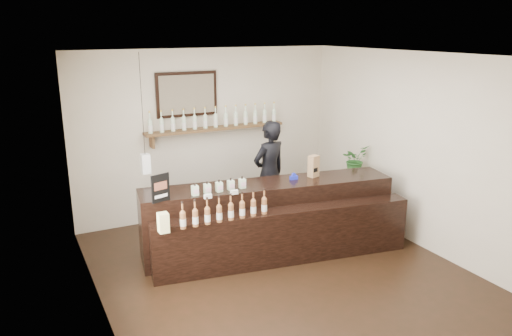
{
  "coord_description": "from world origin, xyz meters",
  "views": [
    {
      "loc": [
        -2.99,
        -5.19,
        3.11
      ],
      "look_at": [
        0.0,
        0.7,
        1.25
      ],
      "focal_mm": 35.0,
      "sensor_mm": 36.0,
      "label": 1
    }
  ],
  "objects": [
    {
      "name": "promo_sign",
      "position": [
        -1.38,
        0.62,
        1.18
      ],
      "size": [
        0.25,
        0.09,
        0.36
      ],
      "color": "black",
      "rests_on": "counter"
    },
    {
      "name": "side_cabinet",
      "position": [
        2.0,
        1.08,
        0.41
      ],
      "size": [
        0.41,
        0.56,
        0.81
      ],
      "color": "#57351D",
      "rests_on": "ground"
    },
    {
      "name": "tape_dispenser",
      "position": [
        0.6,
        0.68,
        1.04
      ],
      "size": [
        0.12,
        0.06,
        0.1
      ],
      "color": "#1B27C3",
      "rests_on": "counter"
    },
    {
      "name": "ground",
      "position": [
        0.0,
        0.0,
        0.0
      ],
      "size": [
        5.0,
        5.0,
        0.0
      ],
      "primitive_type": "plane",
      "color": "black",
      "rests_on": "ground"
    },
    {
      "name": "paper_bag",
      "position": [
        0.93,
        0.67,
        1.16
      ],
      "size": [
        0.17,
        0.15,
        0.32
      ],
      "color": "#8D6644",
      "rests_on": "counter"
    },
    {
      "name": "back_wall_decor",
      "position": [
        -0.14,
        2.37,
        1.75
      ],
      "size": [
        2.66,
        0.96,
        1.69
      ],
      "color": "#57351D",
      "rests_on": "ground"
    },
    {
      "name": "room_shell",
      "position": [
        0.0,
        0.0,
        1.7
      ],
      "size": [
        5.0,
        5.0,
        5.0
      ],
      "color": "beige",
      "rests_on": "ground"
    },
    {
      "name": "shopkeeper",
      "position": [
        0.67,
        1.55,
        0.97
      ],
      "size": [
        0.8,
        0.62,
        1.94
      ],
      "primitive_type": "imported",
      "rotation": [
        0.0,
        0.0,
        3.39
      ],
      "color": "black",
      "rests_on": "ground"
    },
    {
      "name": "counter",
      "position": [
        0.19,
        0.57,
        0.47
      ],
      "size": [
        3.65,
        1.51,
        1.17
      ],
      "color": "black",
      "rests_on": "ground"
    },
    {
      "name": "potted_plant",
      "position": [
        2.0,
        1.08,
        1.04
      ],
      "size": [
        0.51,
        0.47,
        0.46
      ],
      "primitive_type": "imported",
      "rotation": [
        0.0,
        0.0,
        0.31
      ],
      "color": "#2C6729",
      "rests_on": "side_cabinet"
    }
  ]
}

